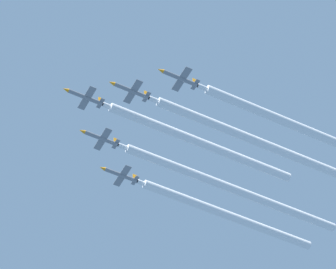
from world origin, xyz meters
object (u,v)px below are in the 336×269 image
(jet_outer_left, at_px, (179,78))
(jet_left_wingman, at_px, (130,90))
(jet_lead, at_px, (84,97))
(jet_right_wingman, at_px, (100,138))
(jet_outer_right, at_px, (120,175))

(jet_outer_left, bearing_deg, jet_left_wingman, 43.30)
(jet_lead, relative_size, jet_outer_left, 1.00)
(jet_right_wingman, bearing_deg, jet_outer_right, -49.12)
(jet_left_wingman, height_order, jet_outer_left, jet_left_wingman)
(jet_lead, xyz_separation_m, jet_right_wingman, (9.89, -9.22, -1.27))
(jet_left_wingman, distance_m, jet_outer_left, 13.36)
(jet_left_wingman, xyz_separation_m, jet_outer_left, (-9.71, -9.15, -0.57))
(jet_outer_right, bearing_deg, jet_right_wingman, 130.88)
(jet_lead, relative_size, jet_right_wingman, 1.00)
(jet_lead, distance_m, jet_outer_left, 26.13)
(jet_outer_right, bearing_deg, jet_left_wingman, 159.82)
(jet_right_wingman, bearing_deg, jet_lead, 137.02)
(jet_left_wingman, height_order, jet_outer_right, jet_left_wingman)
(jet_outer_left, height_order, jet_outer_right, jet_outer_right)
(jet_right_wingman, distance_m, jet_outer_right, 13.33)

